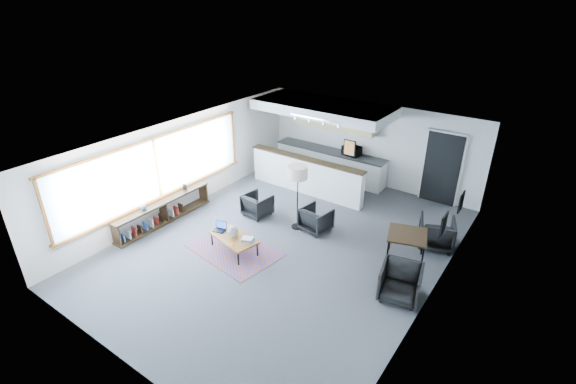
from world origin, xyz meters
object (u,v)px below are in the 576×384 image
Objects in this scene: armchair_right at (316,218)px; ceramic_pot at (233,231)px; armchair_left at (257,204)px; dining_table at (407,236)px; laptop at (220,227)px; floor_lamp at (298,175)px; dining_chair_far at (436,234)px; coffee_table at (234,238)px; microwave at (352,150)px; book_stack at (248,239)px; dining_chair_near at (400,284)px.

ceramic_pot is at bearing 68.65° from armchair_right.
dining_table is (4.12, 0.30, 0.30)m from armchair_left.
laptop is 2.30m from floor_lamp.
dining_table is 1.52× the size of dining_chair_far.
ceramic_pot reaches higher than coffee_table.
coffee_table is at bearing -87.28° from microwave.
floor_lamp reaches higher than laptop.
microwave is at bearing 89.58° from book_stack.
dining_table is 4.39m from microwave.
dining_chair_far is 1.27× the size of microwave.
ceramic_pot reaches higher than laptop.
armchair_left is (-0.60, 1.66, -0.17)m from ceramic_pot.
armchair_right is 3.32m from microwave.
book_stack is (0.42, 0.04, -0.09)m from ceramic_pot.
dining_table is (3.96, 1.91, 0.20)m from laptop.
coffee_table is 2.20m from floor_lamp.
ceramic_pot is 5.13m from microwave.
book_stack is 0.21× the size of floor_lamp.
ceramic_pot is at bearing 177.20° from dining_chair_near.
ceramic_pot is at bearing -174.62° from book_stack.
coffee_table is 1.87× the size of dining_chair_far.
armchair_left is 4.69m from dining_chair_far.
laptop is at bearing -122.84° from floor_lamp.
dining_table is (2.38, 0.04, 0.30)m from armchair_right.
dining_chair_far is at bearing 77.64° from dining_chair_near.
coffee_table is at bearing -19.89° from laptop.
dining_chair_near is at bearing 164.76° from armchair_right.
dining_chair_near is at bearing -44.55° from microwave.
ceramic_pot is 0.37× the size of dining_chair_far.
dining_table is at bearing -38.03° from microwave.
dining_chair_far is (3.24, 1.21, -1.17)m from floor_lamp.
dining_chair_far reaches higher than dining_chair_near.
coffee_table is 0.75× the size of floor_lamp.
floor_lamp is at bearing -175.97° from dining_table.
ceramic_pot is 1.77m from armchair_left.
floor_lamp is at bearing 83.57° from coffee_table.
dining_chair_near reaches higher than coffee_table.
dining_chair_near is (2.77, -1.26, -0.01)m from armchair_right.
floor_lamp is (-0.48, -0.16, 1.17)m from armchair_right.
armchair_left is 4.14m from dining_table.
book_stack is (0.39, 0.06, 0.07)m from coffee_table.
armchair_left reaches higher than coffee_table.
book_stack is at bearing 177.70° from dining_chair_near.
armchair_left is 0.98× the size of armchair_right.
coffee_table is 3.84× the size of laptop.
book_stack is 0.35× the size of dining_table.
dining_table reaches higher than dining_chair_far.
microwave is (-3.44, 2.11, 0.77)m from dining_chair_far.
microwave is (-0.19, 3.32, -0.40)m from floor_lamp.
armchair_left is 0.40× the size of floor_lamp.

